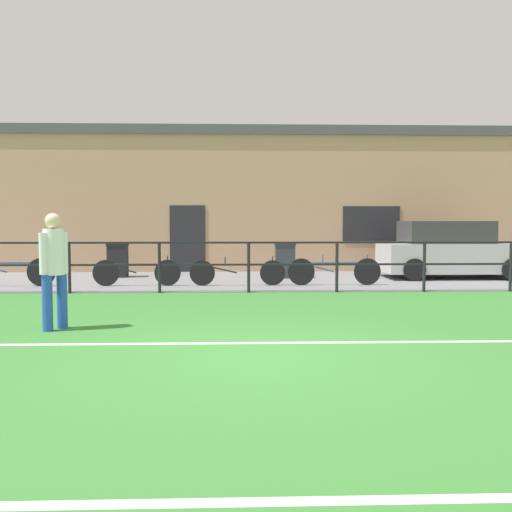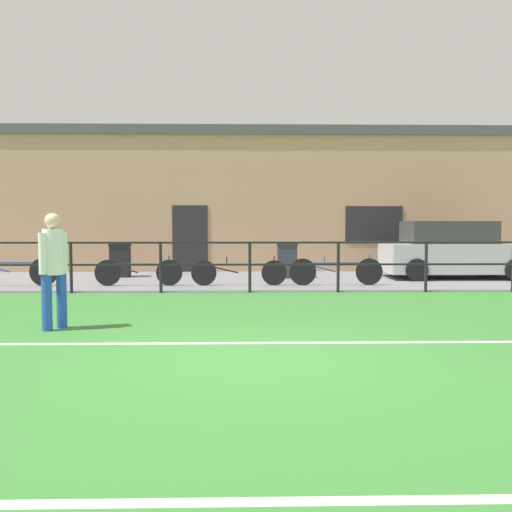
{
  "view_description": "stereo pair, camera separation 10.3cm",
  "coord_description": "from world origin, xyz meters",
  "px_view_note": "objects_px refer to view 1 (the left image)",
  "views": [
    {
      "loc": [
        -0.24,
        -6.52,
        1.61
      ],
      "look_at": [
        0.08,
        3.51,
        0.98
      ],
      "focal_mm": 39.18,
      "sensor_mm": 36.0,
      "label": 1
    },
    {
      "loc": [
        -0.14,
        -6.52,
        1.61
      ],
      "look_at": [
        0.08,
        3.51,
        0.98
      ],
      "focal_mm": 39.18,
      "sensor_mm": 36.0,
      "label": 2
    }
  ],
  "objects_px": {
    "bicycle_parked_0": "(7,272)",
    "bicycle_parked_2": "(334,271)",
    "bicycle_parked_3": "(237,272)",
    "player_striker": "(54,264)",
    "bicycle_parked_4": "(137,272)",
    "trash_bin_1": "(285,260)",
    "parked_car_red": "(450,251)",
    "trash_bin_0": "(118,260)"
  },
  "relations": [
    {
      "from": "player_striker",
      "to": "bicycle_parked_3",
      "type": "bearing_deg",
      "value": -170.69
    },
    {
      "from": "player_striker",
      "to": "bicycle_parked_0",
      "type": "relative_size",
      "value": 0.75
    },
    {
      "from": "bicycle_parked_3",
      "to": "bicycle_parked_4",
      "type": "distance_m",
      "value": 2.47
    },
    {
      "from": "bicycle_parked_0",
      "to": "bicycle_parked_2",
      "type": "distance_m",
      "value": 8.0
    },
    {
      "from": "trash_bin_1",
      "to": "bicycle_parked_0",
      "type": "bearing_deg",
      "value": -165.18
    },
    {
      "from": "bicycle_parked_0",
      "to": "trash_bin_1",
      "type": "height_order",
      "value": "trash_bin_1"
    },
    {
      "from": "player_striker",
      "to": "trash_bin_0",
      "type": "xyz_separation_m",
      "value": [
        -0.7,
        7.63,
        -0.47
      ]
    },
    {
      "from": "player_striker",
      "to": "parked_car_red",
      "type": "height_order",
      "value": "player_striker"
    },
    {
      "from": "bicycle_parked_3",
      "to": "bicycle_parked_4",
      "type": "bearing_deg",
      "value": 180.0
    },
    {
      "from": "bicycle_parked_4",
      "to": "bicycle_parked_3",
      "type": "bearing_deg",
      "value": -0.0
    },
    {
      "from": "player_striker",
      "to": "parked_car_red",
      "type": "bearing_deg",
      "value": 165.33
    },
    {
      "from": "parked_car_red",
      "to": "trash_bin_1",
      "type": "relative_size",
      "value": 3.92
    },
    {
      "from": "player_striker",
      "to": "bicycle_parked_2",
      "type": "height_order",
      "value": "player_striker"
    },
    {
      "from": "bicycle_parked_0",
      "to": "bicycle_parked_3",
      "type": "distance_m",
      "value": 5.6
    },
    {
      "from": "parked_car_red",
      "to": "bicycle_parked_3",
      "type": "distance_m",
      "value": 6.24
    },
    {
      "from": "bicycle_parked_4",
      "to": "player_striker",
      "type": "bearing_deg",
      "value": -92.4
    },
    {
      "from": "player_striker",
      "to": "bicycle_parked_4",
      "type": "xyz_separation_m",
      "value": [
        0.23,
        5.42,
        -0.63
      ]
    },
    {
      "from": "parked_car_red",
      "to": "trash_bin_1",
      "type": "xyz_separation_m",
      "value": [
        -4.64,
        0.09,
        -0.25
      ]
    },
    {
      "from": "bicycle_parked_2",
      "to": "bicycle_parked_3",
      "type": "bearing_deg",
      "value": -180.0
    },
    {
      "from": "bicycle_parked_0",
      "to": "bicycle_parked_2",
      "type": "bearing_deg",
      "value": -0.0
    },
    {
      "from": "bicycle_parked_0",
      "to": "bicycle_parked_4",
      "type": "relative_size",
      "value": 1.08
    },
    {
      "from": "bicycle_parked_0",
      "to": "bicycle_parked_4",
      "type": "height_order",
      "value": "bicycle_parked_0"
    },
    {
      "from": "bicycle_parked_0",
      "to": "parked_car_red",
      "type": "bearing_deg",
      "value": 8.58
    },
    {
      "from": "bicycle_parked_0",
      "to": "trash_bin_1",
      "type": "distance_m",
      "value": 7.17
    },
    {
      "from": "parked_car_red",
      "to": "bicycle_parked_3",
      "type": "relative_size",
      "value": 1.65
    },
    {
      "from": "player_striker",
      "to": "bicycle_parked_2",
      "type": "distance_m",
      "value": 7.47
    },
    {
      "from": "parked_car_red",
      "to": "trash_bin_0",
      "type": "xyz_separation_m",
      "value": [
        -9.37,
        0.46,
        -0.26
      ]
    },
    {
      "from": "bicycle_parked_0",
      "to": "player_striker",
      "type": "bearing_deg",
      "value": -61.86
    },
    {
      "from": "parked_car_red",
      "to": "bicycle_parked_0",
      "type": "xyz_separation_m",
      "value": [
        -11.57,
        -1.75,
        -0.39
      ]
    },
    {
      "from": "bicycle_parked_2",
      "to": "trash_bin_0",
      "type": "height_order",
      "value": "trash_bin_0"
    },
    {
      "from": "bicycle_parked_2",
      "to": "trash_bin_1",
      "type": "distance_m",
      "value": 2.13
    },
    {
      "from": "bicycle_parked_0",
      "to": "trash_bin_1",
      "type": "relative_size",
      "value": 2.33
    },
    {
      "from": "trash_bin_1",
      "to": "bicycle_parked_2",
      "type": "bearing_deg",
      "value": -59.74
    },
    {
      "from": "bicycle_parked_2",
      "to": "bicycle_parked_3",
      "type": "height_order",
      "value": "bicycle_parked_2"
    },
    {
      "from": "parked_car_red",
      "to": "trash_bin_0",
      "type": "bearing_deg",
      "value": 177.19
    },
    {
      "from": "player_striker",
      "to": "bicycle_parked_0",
      "type": "height_order",
      "value": "player_striker"
    },
    {
      "from": "trash_bin_1",
      "to": "player_striker",
      "type": "bearing_deg",
      "value": -119.06
    },
    {
      "from": "bicycle_parked_4",
      "to": "bicycle_parked_0",
      "type": "bearing_deg",
      "value": 180.0
    },
    {
      "from": "bicycle_parked_3",
      "to": "bicycle_parked_4",
      "type": "height_order",
      "value": "bicycle_parked_4"
    },
    {
      "from": "trash_bin_0",
      "to": "player_striker",
      "type": "bearing_deg",
      "value": -84.77
    },
    {
      "from": "parked_car_red",
      "to": "bicycle_parked_0",
      "type": "height_order",
      "value": "parked_car_red"
    },
    {
      "from": "bicycle_parked_2",
      "to": "trash_bin_0",
      "type": "bearing_deg",
      "value": 159.19
    }
  ]
}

